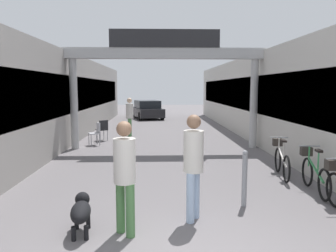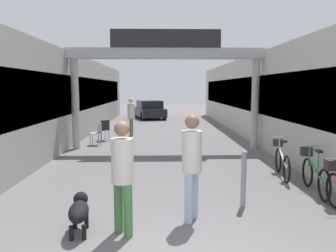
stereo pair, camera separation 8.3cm
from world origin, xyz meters
The scene contains 13 objects.
storefront_left centered at (-5.09, 11.00, 1.82)m, with size 3.00×26.00×3.64m.
storefront_right centered at (5.09, 11.00, 1.82)m, with size 3.00×26.00×3.64m.
arcade_sign_gateway centered at (0.00, 8.73, 3.10)m, with size 7.40×0.47×4.35m.
pedestrian_with_dog centered at (-0.77, 1.47, 1.03)m, with size 0.48×0.48×1.78m.
pedestrian_companion centered at (0.34, 1.99, 1.06)m, with size 0.46×0.46×1.83m.
pedestrian_carrying_crate centered at (-1.57, 11.83, 1.04)m, with size 0.36×0.39×1.80m.
dog_on_leash centered at (-1.47, 1.55, 0.36)m, with size 0.40×0.81×0.58m.
bicycle_green_second centered at (3.15, 3.47, 0.44)m, with size 0.46×1.68×0.98m.
bicycle_silver_third centered at (2.92, 4.76, 0.44)m, with size 0.46×1.68×0.98m.
bollard_post_metal centered at (1.40, 2.63, 0.56)m, with size 0.10×0.10×1.09m.
cafe_chair_aluminium_nearer centered at (-2.71, 9.53, 0.54)m, with size 0.54×0.54×0.89m.
cafe_chair_black_farther centered at (-2.62, 10.56, 0.54)m, with size 0.56×0.56×0.89m.
parked_car_black centered at (-1.04, 20.83, 0.64)m, with size 2.67×4.30×1.33m.
Camera 2 is at (-0.18, -3.43, 2.28)m, focal length 35.00 mm.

